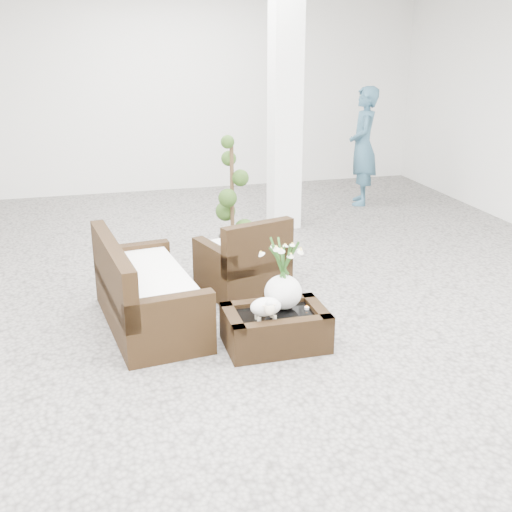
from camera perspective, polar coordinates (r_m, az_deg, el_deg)
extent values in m
plane|color=gray|center=(6.52, -0.23, -4.86)|extent=(11.00, 11.00, 0.00)
cube|color=white|center=(9.02, 2.62, 13.48)|extent=(0.40, 0.40, 3.50)
cube|color=black|center=(5.76, 1.74, -6.60)|extent=(0.90, 0.60, 0.31)
ellipsoid|color=white|center=(5.53, 0.88, -4.75)|extent=(0.28, 0.23, 0.21)
cylinder|color=white|center=(5.79, 4.55, -4.63)|extent=(0.04, 0.04, 0.03)
cube|color=black|center=(6.84, -1.27, 0.18)|extent=(0.99, 0.97, 0.86)
cube|color=black|center=(6.12, -9.55, -2.39)|extent=(0.98, 1.72, 0.87)
imported|color=#325A71|center=(10.52, 9.56, 9.65)|extent=(0.67, 0.80, 1.89)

